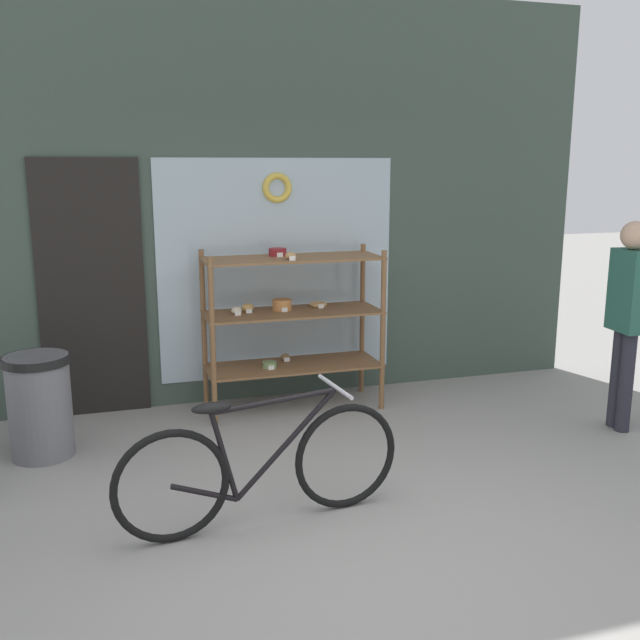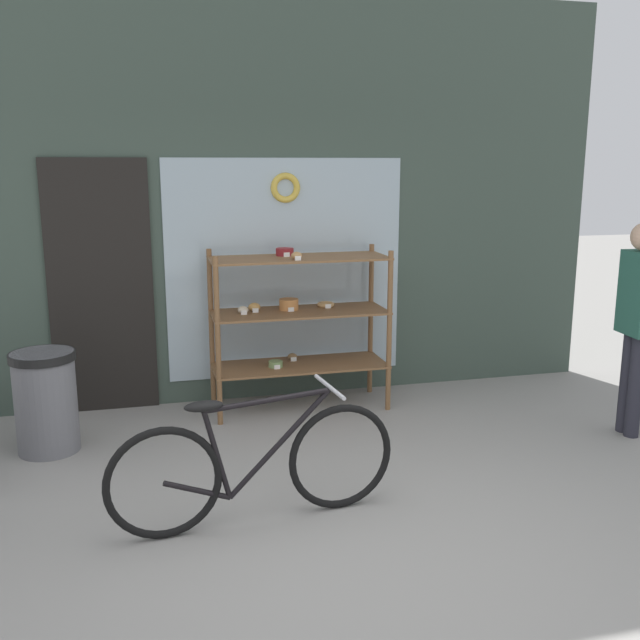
{
  "view_description": "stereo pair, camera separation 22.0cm",
  "coord_description": "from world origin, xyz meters",
  "px_view_note": "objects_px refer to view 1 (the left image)",
  "views": [
    {
      "loc": [
        -1.25,
        -3.16,
        2.05
      ],
      "look_at": [
        0.12,
        1.31,
        1.02
      ],
      "focal_mm": 40.0,
      "sensor_mm": 36.0,
      "label": 1
    },
    {
      "loc": [
        -1.03,
        -3.22,
        2.05
      ],
      "look_at": [
        0.12,
        1.31,
        1.02
      ],
      "focal_mm": 40.0,
      "sensor_mm": 36.0,
      "label": 2
    }
  ],
  "objects_px": {
    "bicycle": "(262,467)",
    "trash_bin": "(40,402)",
    "pedestrian": "(628,309)",
    "display_case": "(291,314)"
  },
  "relations": [
    {
      "from": "bicycle",
      "to": "trash_bin",
      "type": "bearing_deg",
      "value": 126.17
    },
    {
      "from": "bicycle",
      "to": "pedestrian",
      "type": "relative_size",
      "value": 1.04
    },
    {
      "from": "display_case",
      "to": "pedestrian",
      "type": "distance_m",
      "value": 2.65
    },
    {
      "from": "bicycle",
      "to": "pedestrian",
      "type": "xyz_separation_m",
      "value": [
        3.02,
        0.68,
        0.61
      ]
    },
    {
      "from": "display_case",
      "to": "pedestrian",
      "type": "height_order",
      "value": "pedestrian"
    },
    {
      "from": "bicycle",
      "to": "display_case",
      "type": "bearing_deg",
      "value": 64.49
    },
    {
      "from": "pedestrian",
      "to": "bicycle",
      "type": "bearing_deg",
      "value": -72.53
    },
    {
      "from": "pedestrian",
      "to": "trash_bin",
      "type": "relative_size",
      "value": 2.2
    },
    {
      "from": "bicycle",
      "to": "trash_bin",
      "type": "xyz_separation_m",
      "value": [
        -1.29,
        1.43,
        0.05
      ]
    },
    {
      "from": "pedestrian",
      "to": "display_case",
      "type": "bearing_deg",
      "value": -113.07
    }
  ]
}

